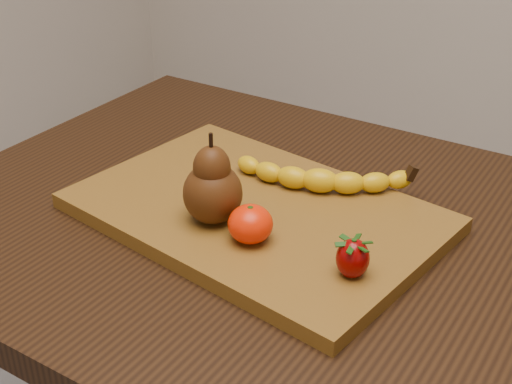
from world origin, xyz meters
The scene contains 6 objects.
table centered at (0.00, 0.00, 0.66)m, with size 1.00×0.70×0.76m.
cutting_board centered at (-0.06, -0.01, 0.77)m, with size 0.45×0.30×0.02m, color brown.
banana centered at (-0.01, 0.06, 0.80)m, with size 0.21×0.05×0.03m, color yellow, non-canonical shape.
pear centered at (-0.09, -0.07, 0.84)m, with size 0.07×0.07×0.11m, color #48240B, non-canonical shape.
mandarin centered at (-0.02, -0.09, 0.80)m, with size 0.05×0.05×0.05m, color #FF2602.
strawberry centered at (0.11, -0.08, 0.80)m, with size 0.04×0.04×0.05m, color #800303, non-canonical shape.
Camera 1 is at (0.36, -0.68, 1.24)m, focal length 50.00 mm.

